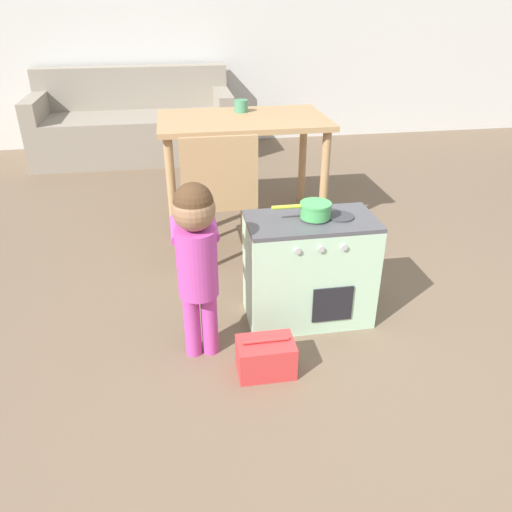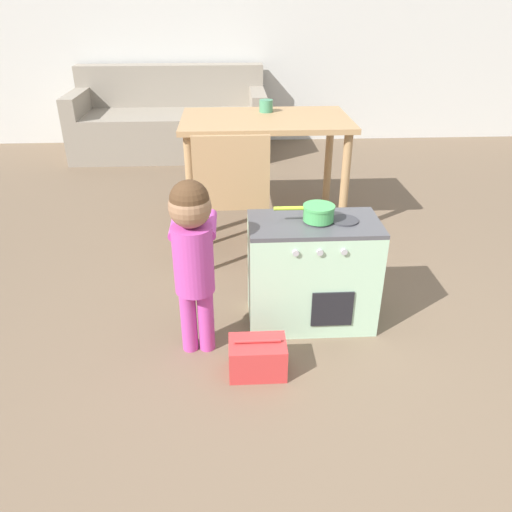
{
  "view_description": "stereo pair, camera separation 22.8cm",
  "coord_description": "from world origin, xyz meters",
  "px_view_note": "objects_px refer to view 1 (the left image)",
  "views": [
    {
      "loc": [
        -0.73,
        -1.34,
        1.48
      ],
      "look_at": [
        -0.4,
        0.64,
        0.41
      ],
      "focal_mm": 35.0,
      "sensor_mm": 36.0,
      "label": 1
    },
    {
      "loc": [
        -0.51,
        -1.36,
        1.48
      ],
      "look_at": [
        -0.4,
        0.64,
        0.41
      ],
      "focal_mm": 35.0,
      "sensor_mm": 36.0,
      "label": 2
    }
  ],
  "objects_px": {
    "play_kitchen": "(309,270)",
    "toy_basket": "(266,357)",
    "couch": "(135,125)",
    "cup_on_table": "(241,106)",
    "dining_chair_near": "(218,195)",
    "dining_table": "(243,133)",
    "toy_pot": "(315,209)",
    "child_figure": "(196,248)"
  },
  "relations": [
    {
      "from": "play_kitchen",
      "to": "toy_pot",
      "type": "distance_m",
      "value": 0.32
    },
    {
      "from": "dining_chair_near",
      "to": "play_kitchen",
      "type": "bearing_deg",
      "value": -58.86
    },
    {
      "from": "toy_basket",
      "to": "couch",
      "type": "distance_m",
      "value": 3.5
    },
    {
      "from": "couch",
      "to": "dining_table",
      "type": "bearing_deg",
      "value": -64.64
    },
    {
      "from": "toy_pot",
      "to": "toy_basket",
      "type": "relative_size",
      "value": 1.13
    },
    {
      "from": "play_kitchen",
      "to": "dining_table",
      "type": "height_order",
      "value": "dining_table"
    },
    {
      "from": "child_figure",
      "to": "couch",
      "type": "distance_m",
      "value": 3.27
    },
    {
      "from": "cup_on_table",
      "to": "dining_chair_near",
      "type": "bearing_deg",
      "value": -106.89
    },
    {
      "from": "couch",
      "to": "toy_basket",
      "type": "bearing_deg",
      "value": -78.68
    },
    {
      "from": "toy_pot",
      "to": "cup_on_table",
      "type": "bearing_deg",
      "value": 95.25
    },
    {
      "from": "toy_pot",
      "to": "couch",
      "type": "xyz_separation_m",
      "value": [
        -0.98,
        3.04,
        -0.29
      ]
    },
    {
      "from": "toy_pot",
      "to": "child_figure",
      "type": "height_order",
      "value": "child_figure"
    },
    {
      "from": "child_figure",
      "to": "dining_chair_near",
      "type": "xyz_separation_m",
      "value": [
        0.17,
        0.82,
        -0.09
      ]
    },
    {
      "from": "play_kitchen",
      "to": "couch",
      "type": "height_order",
      "value": "couch"
    },
    {
      "from": "dining_chair_near",
      "to": "couch",
      "type": "xyz_separation_m",
      "value": [
        -0.59,
        2.42,
        -0.15
      ]
    },
    {
      "from": "toy_basket",
      "to": "cup_on_table",
      "type": "height_order",
      "value": "cup_on_table"
    },
    {
      "from": "toy_pot",
      "to": "cup_on_table",
      "type": "distance_m",
      "value": 1.47
    },
    {
      "from": "toy_basket",
      "to": "dining_chair_near",
      "type": "height_order",
      "value": "dining_chair_near"
    },
    {
      "from": "toy_pot",
      "to": "play_kitchen",
      "type": "bearing_deg",
      "value": -177.55
    },
    {
      "from": "toy_basket",
      "to": "dining_table",
      "type": "xyz_separation_m",
      "value": [
        0.15,
        1.67,
        0.55
      ]
    },
    {
      "from": "child_figure",
      "to": "dining_chair_near",
      "type": "relative_size",
      "value": 1.01
    },
    {
      "from": "child_figure",
      "to": "couch",
      "type": "bearing_deg",
      "value": 97.42
    },
    {
      "from": "toy_pot",
      "to": "dining_table",
      "type": "distance_m",
      "value": 1.29
    },
    {
      "from": "child_figure",
      "to": "play_kitchen",
      "type": "bearing_deg",
      "value": 19.83
    },
    {
      "from": "child_figure",
      "to": "cup_on_table",
      "type": "relative_size",
      "value": 8.8
    },
    {
      "from": "toy_pot",
      "to": "child_figure",
      "type": "bearing_deg",
      "value": -160.49
    },
    {
      "from": "couch",
      "to": "cup_on_table",
      "type": "relative_size",
      "value": 20.16
    },
    {
      "from": "dining_chair_near",
      "to": "dining_table",
      "type": "bearing_deg",
      "value": 70.19
    },
    {
      "from": "play_kitchen",
      "to": "toy_basket",
      "type": "distance_m",
      "value": 0.51
    },
    {
      "from": "child_figure",
      "to": "dining_chair_near",
      "type": "distance_m",
      "value": 0.84
    },
    {
      "from": "toy_basket",
      "to": "dining_table",
      "type": "height_order",
      "value": "dining_table"
    },
    {
      "from": "child_figure",
      "to": "couch",
      "type": "xyz_separation_m",
      "value": [
        -0.42,
        3.24,
        -0.24
      ]
    },
    {
      "from": "child_figure",
      "to": "dining_table",
      "type": "xyz_separation_m",
      "value": [
        0.41,
        1.48,
        0.09
      ]
    },
    {
      "from": "child_figure",
      "to": "toy_pot",
      "type": "bearing_deg",
      "value": 19.51
    },
    {
      "from": "cup_on_table",
      "to": "couch",
      "type": "bearing_deg",
      "value": 118.18
    },
    {
      "from": "toy_pot",
      "to": "dining_table",
      "type": "height_order",
      "value": "dining_table"
    },
    {
      "from": "play_kitchen",
      "to": "couch",
      "type": "bearing_deg",
      "value": 107.7
    },
    {
      "from": "dining_chair_near",
      "to": "cup_on_table",
      "type": "bearing_deg",
      "value": 73.11
    },
    {
      "from": "dining_table",
      "to": "couch",
      "type": "xyz_separation_m",
      "value": [
        -0.83,
        1.75,
        -0.33
      ]
    },
    {
      "from": "child_figure",
      "to": "toy_basket",
      "type": "distance_m",
      "value": 0.56
    },
    {
      "from": "play_kitchen",
      "to": "dining_table",
      "type": "bearing_deg",
      "value": 96.13
    },
    {
      "from": "child_figure",
      "to": "dining_table",
      "type": "distance_m",
      "value": 1.54
    }
  ]
}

